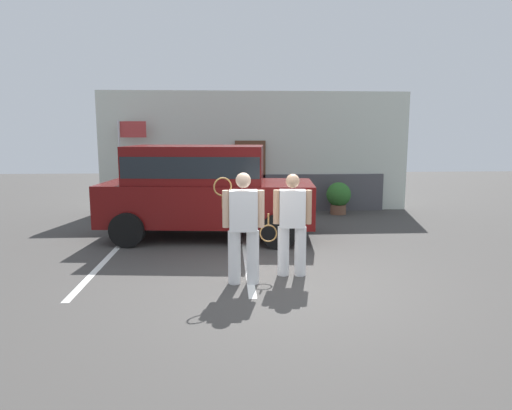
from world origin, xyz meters
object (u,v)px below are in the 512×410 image
tennis_player_man (243,226)px  tennis_player_woman (292,224)px  parked_suv (203,187)px  potted_plant_by_porch (339,197)px  flag_pole (127,149)px

tennis_player_man → tennis_player_woman: 0.89m
parked_suv → potted_plant_by_porch: bearing=42.1°
tennis_player_man → tennis_player_woman: (0.81, 0.37, -0.04)m
flag_pole → parked_suv: bearing=-53.3°
parked_suv → potted_plant_by_porch: parked_suv is taller
tennis_player_man → potted_plant_by_porch: (2.95, 6.00, -0.40)m
flag_pole → potted_plant_by_porch: bearing=-3.3°
tennis_player_woman → flag_pole: size_ratio=0.62×
tennis_player_man → potted_plant_by_porch: bearing=-115.1°
tennis_player_man → flag_pole: flag_pole is taller
parked_suv → tennis_player_woman: 3.30m
parked_suv → tennis_player_man: size_ratio=2.75×
potted_plant_by_porch → flag_pole: flag_pole is taller
parked_suv → flag_pole: (-2.31, 3.10, 0.74)m
tennis_player_man → flag_pole: size_ratio=0.64×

